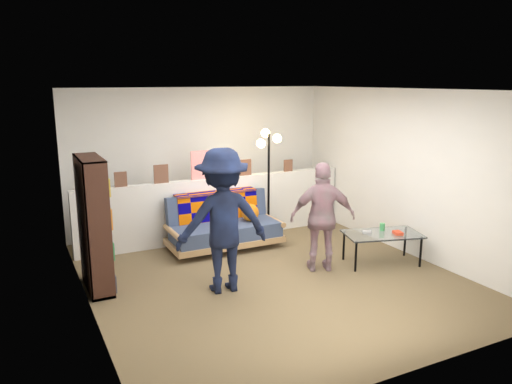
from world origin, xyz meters
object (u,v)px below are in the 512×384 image
bookshelf (94,229)px  futon_sofa (224,226)px  coffee_table (383,235)px  person_right (323,217)px  person_left (222,221)px  floor_lamp (268,161)px

bookshelf → futon_sofa: bearing=19.6°
coffee_table → person_right: size_ratio=0.79×
person_right → coffee_table: bearing=-167.9°
futon_sofa → coffee_table: size_ratio=1.47×
person_right → person_left: bearing=23.7°
coffee_table → person_right: 0.96m
person_left → person_right: size_ratio=1.19×
coffee_table → person_right: person_right is taller
coffee_table → futon_sofa: bearing=136.6°
bookshelf → floor_lamp: size_ratio=0.93×
person_left → futon_sofa: bearing=-107.5°
bookshelf → person_right: size_ratio=1.11×
coffee_table → person_left: (-2.33, 0.17, 0.47)m
futon_sofa → person_left: (-0.63, -1.44, 0.53)m
coffee_table → floor_lamp: bearing=115.8°
bookshelf → person_left: (1.37, -0.73, 0.11)m
person_right → floor_lamp: bearing=-67.5°
floor_lamp → person_left: size_ratio=1.01×
futon_sofa → coffee_table: futon_sofa is taller
coffee_table → floor_lamp: size_ratio=0.66×
bookshelf → coffee_table: (3.71, -0.90, -0.36)m
bookshelf → person_left: person_left is taller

